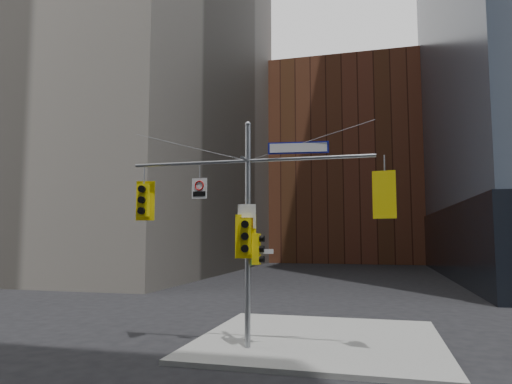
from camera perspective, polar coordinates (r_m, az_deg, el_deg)
The scene contains 13 objects.
ground at distance 13.10m, azimuth -3.61°, elevation -21.43°, with size 160.00×160.00×0.00m, color black.
sidewalk_corner at distance 16.46m, azimuth 7.99°, elevation -17.80°, with size 8.00×8.00×0.15m, color gray.
brick_midrise at distance 70.84m, azimuth 11.35°, elevation 3.04°, with size 26.00×20.00×28.00m, color brown.
signal_assembly at distance 14.52m, azimuth -1.04°, elevation -2.26°, with size 8.00×0.80×7.30m.
traffic_light_west_arm at distance 15.96m, azimuth -13.86°, elevation -1.02°, with size 0.65×0.57×1.36m.
traffic_light_east_arm at distance 14.01m, azimuth 15.85°, elevation -0.36°, with size 0.67×0.59×1.40m.
traffic_light_pole_side at distance 14.43m, azimuth 0.19°, elevation -7.13°, with size 0.37×0.31×0.97m.
traffic_light_pole_front at distance 14.24m, azimuth -1.35°, elevation -5.56°, with size 0.65×0.60×1.38m.
street_sign_blade at distance 14.41m, azimuth 5.30°, elevation 5.54°, with size 1.90×0.27×0.37m.
regulatory_sign_arm at distance 15.10m, azimuth -7.10°, elevation 0.53°, with size 0.54×0.09×0.68m.
regulatory_sign_pole at distance 14.40m, azimuth -1.17°, elevation -3.13°, with size 0.58×0.06×0.76m.
street_blade_ew at distance 14.40m, azimuth 0.70°, elevation -7.44°, with size 0.75×0.12×0.15m.
street_blade_ns at distance 14.97m, azimuth -0.57°, elevation -8.83°, with size 0.07×0.82×0.16m.
Camera 1 is at (3.93, -11.97, 3.59)m, focal length 32.00 mm.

